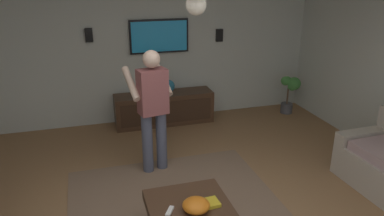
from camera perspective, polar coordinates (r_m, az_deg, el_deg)
name	(u,v)px	position (r m, az deg, el deg)	size (l,w,h in m)	color
wall_back_tv	(138,45)	(6.51, -8.32, 9.56)	(0.10, 6.47, 2.70)	#B2B7AD
media_console	(164,108)	(6.54, -4.28, -0.04)	(0.45, 1.70, 0.55)	#422B1C
tv	(159,36)	(6.45, -5.04, 10.87)	(0.05, 1.01, 0.57)	black
person_standing	(153,105)	(4.79, -6.04, 0.52)	(0.60, 0.61, 1.64)	#4C5166
potted_plant_short	(290,90)	(7.12, 14.75, 2.75)	(0.32, 0.34, 0.72)	#4C4C51
bowl	(196,205)	(3.65, 0.64, -14.66)	(0.26, 0.26, 0.12)	orange
remote_white	(170,211)	(3.66, -3.44, -15.48)	(0.15, 0.04, 0.02)	white
book	(208,204)	(3.75, 2.43, -14.38)	(0.22, 0.16, 0.04)	gold
vase_round	(168,86)	(6.48, -3.63, 3.37)	(0.22, 0.22, 0.22)	teal
wall_speaker_left	(219,35)	(6.77, 4.20, 11.03)	(0.06, 0.12, 0.22)	black
wall_speaker_right	(89,35)	(6.33, -15.49, 10.69)	(0.06, 0.12, 0.22)	black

